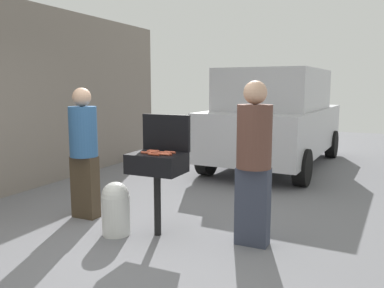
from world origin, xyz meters
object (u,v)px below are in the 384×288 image
at_px(hot_dog_1, 165,153).
at_px(person_left, 84,148).
at_px(hot_dog_5, 152,151).
at_px(hot_dog_7, 155,153).
at_px(hot_dog_8, 146,153).
at_px(bbq_grill, 157,166).
at_px(hot_dog_2, 166,154).
at_px(hot_dog_3, 154,151).
at_px(person_right, 254,158).
at_px(hot_dog_4, 170,152).
at_px(propane_tank, 116,207).
at_px(hot_dog_6, 164,154).
at_px(parked_minivan, 276,118).
at_px(hot_dog_0, 154,154).

distance_m(hot_dog_1, person_left, 1.26).
height_order(hot_dog_5, hot_dog_7, same).
bearing_deg(hot_dog_8, bbq_grill, 37.46).
relative_size(bbq_grill, hot_dog_5, 7.29).
relative_size(hot_dog_2, person_left, 0.08).
relative_size(hot_dog_2, hot_dog_5, 1.00).
xyz_separation_m(hot_dog_2, hot_dog_3, (-0.22, 0.12, 0.00)).
bearing_deg(person_right, hot_dog_4, 5.44).
bearing_deg(propane_tank, hot_dog_8, 18.92).
relative_size(hot_dog_6, person_left, 0.08).
bearing_deg(hot_dog_1, hot_dog_4, 57.48).
distance_m(bbq_grill, hot_dog_7, 0.16).
bearing_deg(hot_dog_2, person_right, 15.27).
bearing_deg(hot_dog_7, propane_tank, -159.98).
relative_size(hot_dog_4, parked_minivan, 0.03).
distance_m(bbq_grill, propane_tank, 0.68).
height_order(hot_dog_6, person_right, person_right).
xyz_separation_m(hot_dog_5, person_right, (1.13, 0.17, -0.01)).
bearing_deg(hot_dog_5, hot_dog_2, -19.60).
relative_size(hot_dog_2, hot_dog_6, 1.00).
xyz_separation_m(hot_dog_6, propane_tank, (-0.58, -0.11, -0.64)).
xyz_separation_m(hot_dog_0, propane_tank, (-0.48, -0.06, -0.64)).
bearing_deg(bbq_grill, parked_minivan, 86.45).
distance_m(hot_dog_5, hot_dog_6, 0.24).
bearing_deg(hot_dog_0, person_right, 17.73).
distance_m(hot_dog_1, hot_dog_8, 0.21).
distance_m(person_left, parked_minivan, 4.61).
relative_size(hot_dog_3, hot_dog_8, 1.00).
height_order(hot_dog_8, propane_tank, hot_dog_8).
bearing_deg(person_left, hot_dog_2, -19.25).
bearing_deg(hot_dog_5, hot_dog_4, 10.89).
bearing_deg(hot_dog_0, bbq_grill, 105.96).
bearing_deg(hot_dog_6, hot_dog_0, -154.25).
bearing_deg(hot_dog_8, person_right, 12.91).
relative_size(hot_dog_2, person_right, 0.07).
height_order(propane_tank, person_left, person_left).
height_order(hot_dog_7, parked_minivan, parked_minivan).
xyz_separation_m(hot_dog_0, person_right, (1.02, 0.33, -0.01)).
height_order(hot_dog_5, person_left, person_left).
relative_size(hot_dog_2, hot_dog_7, 1.00).
bearing_deg(hot_dog_7, hot_dog_6, -20.01).
height_order(hot_dog_4, hot_dog_8, same).
bearing_deg(hot_dog_4, hot_dog_3, 179.07).
relative_size(hot_dog_0, hot_dog_6, 1.00).
distance_m(bbq_grill, person_left, 1.17).
bearing_deg(parked_minivan, hot_dog_3, 88.40).
bearing_deg(hot_dog_8, hot_dog_0, -25.76).
bearing_deg(hot_dog_1, bbq_grill, -171.39).
bearing_deg(hot_dog_5, person_right, 8.42).
bearing_deg(hot_dog_7, parked_minivan, 86.44).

